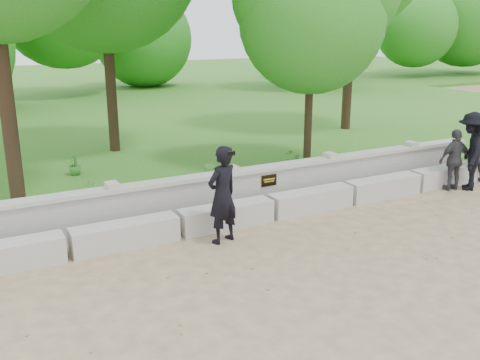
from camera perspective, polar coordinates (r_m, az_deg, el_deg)
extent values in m
plane|color=tan|center=(9.46, 9.33, -7.58)|extent=(80.00, 80.00, 0.00)
cube|color=#28641A|center=(21.79, -13.70, 6.08)|extent=(40.00, 22.00, 0.25)
cube|color=#BBB9B1|center=(9.40, -23.96, -7.50)|extent=(1.90, 0.45, 0.45)
cube|color=#BBB9B1|center=(9.69, -12.11, -5.70)|extent=(1.90, 0.45, 0.45)
cube|color=#BBB9B1|center=(10.37, -1.46, -3.86)|extent=(1.90, 0.45, 0.45)
cube|color=#BBB9B1|center=(11.36, 7.58, -2.18)|extent=(1.90, 0.45, 0.45)
cube|color=#BBB9B1|center=(12.59, 14.99, -0.76)|extent=(1.90, 0.45, 0.45)
cube|color=#BBB9B1|center=(14.00, 20.99, 0.40)|extent=(1.90, 0.45, 0.45)
cube|color=#B0ADA6|center=(11.34, 1.44, -1.09)|extent=(12.50, 0.25, 0.82)
cube|color=#BBB9B1|center=(11.21, 1.45, 1.11)|extent=(12.50, 0.35, 0.08)
cube|color=black|center=(11.31, 3.12, -0.04)|extent=(0.36, 0.02, 0.24)
imported|color=black|center=(9.46, -1.89, -1.60)|extent=(0.75, 0.60, 1.78)
cube|color=black|center=(8.94, -0.92, 2.86)|extent=(0.14, 0.06, 0.07)
imported|color=#37363B|center=(14.43, 23.59, 2.70)|extent=(0.79, 0.65, 1.50)
imported|color=black|center=(13.71, 23.41, 2.84)|extent=(1.34, 1.32, 1.85)
imported|color=#37363B|center=(13.54, 21.93, 2.00)|extent=(0.90, 0.48, 1.46)
cylinder|color=#382619|center=(11.67, -23.75, 8.67)|extent=(0.31, 0.31, 4.55)
cylinder|color=#382619|center=(15.76, -13.68, 10.82)|extent=(0.29, 0.29, 4.35)
cylinder|color=#382619|center=(13.88, 7.33, 7.53)|extent=(0.20, 0.20, 2.93)
sphere|color=#2F6817|center=(13.74, 7.71, 17.74)|extent=(3.63, 3.63, 3.63)
cylinder|color=#382619|center=(19.13, 11.55, 12.46)|extent=(0.32, 0.32, 4.78)
imported|color=#347427|center=(11.30, -15.67, -1.21)|extent=(0.33, 0.27, 0.53)
imported|color=#347427|center=(11.60, -3.10, 0.14)|extent=(0.46, 0.46, 0.65)
imported|color=#347427|center=(13.12, 5.93, 1.79)|extent=(0.58, 0.53, 0.57)
imported|color=#347427|center=(13.62, -17.23, 1.69)|extent=(0.37, 0.39, 0.57)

